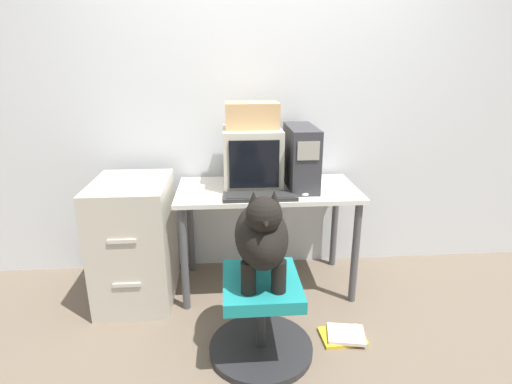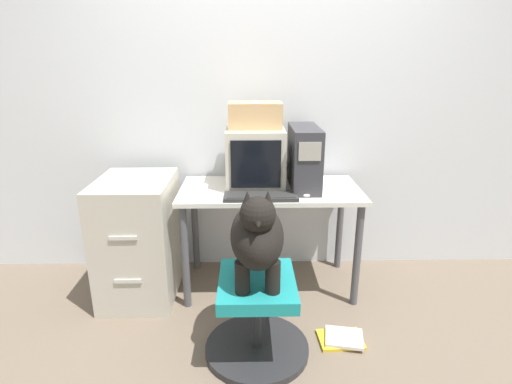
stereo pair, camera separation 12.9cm
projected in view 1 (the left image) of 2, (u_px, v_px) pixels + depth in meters
The scene contains 12 objects.
ground_plane at pixel (271, 308), 2.68m from camera, with size 12.00×12.00×0.00m, color #6B5B4C.
wall_back at pixel (263, 101), 2.93m from camera, with size 8.00×0.05×2.60m.
desk at pixel (267, 202), 2.77m from camera, with size 1.23×0.62×0.75m.
crt_monitor at pixel (252, 157), 2.75m from camera, with size 0.39×0.41×0.40m.
pc_tower at pixel (301, 157), 2.72m from camera, with size 0.18×0.48×0.42m.
keyboard at pixel (260, 196), 2.53m from camera, with size 0.47×0.17×0.03m.
computer_mouse at pixel (305, 194), 2.57m from camera, with size 0.07×0.04×0.03m.
office_chair at pixel (261, 317), 2.22m from camera, with size 0.59×0.59×0.47m.
dog at pixel (262, 234), 2.05m from camera, with size 0.28×0.51×0.54m.
filing_cabinet at pixel (135, 241), 2.70m from camera, with size 0.49×0.63×0.84m.
cardboard_box at pixel (252, 115), 2.66m from camera, with size 0.35×0.22×0.17m.
book_stack_floor at pixel (344, 335), 2.38m from camera, with size 0.27×0.22×0.04m.
Camera 1 is at (-0.28, -2.29, 1.58)m, focal length 28.00 mm.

